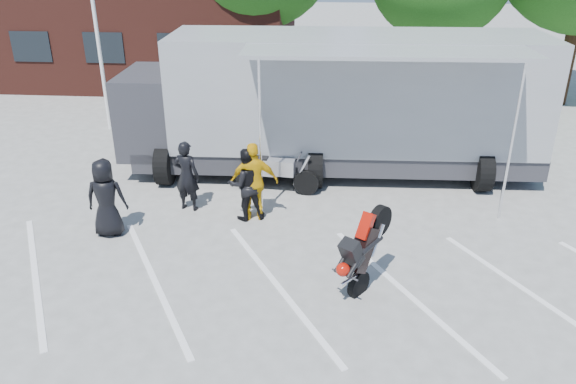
# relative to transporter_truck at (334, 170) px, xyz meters

# --- Properties ---
(ground) EXTENTS (100.00, 100.00, 0.00)m
(ground) POSITION_rel_transporter_truck_xyz_m (-1.22, -6.86, 0.00)
(ground) COLOR #A0A09B
(ground) RESTS_ON ground
(parking_bay_lines) EXTENTS (18.09, 13.33, 0.01)m
(parking_bay_lines) POSITION_rel_transporter_truck_xyz_m (-1.22, -5.86, 0.01)
(parking_bay_lines) COLOR white
(parking_bay_lines) RESTS_ON ground
(transporter_truck) EXTENTS (12.01, 6.07, 3.77)m
(transporter_truck) POSITION_rel_transporter_truck_xyz_m (0.00, 0.00, 0.00)
(transporter_truck) COLOR #92959A
(transporter_truck) RESTS_ON ground
(parked_motorcycle) EXTENTS (2.29, 0.97, 1.16)m
(parked_motorcycle) POSITION_rel_transporter_truck_xyz_m (-1.47, -1.59, 0.00)
(parked_motorcycle) COLOR silver
(parked_motorcycle) RESTS_ON ground
(stunt_bike_rider) EXTENTS (1.48, 1.64, 1.78)m
(stunt_bike_rider) POSITION_rel_transporter_truck_xyz_m (0.81, -5.53, 0.00)
(stunt_bike_rider) COLOR black
(stunt_bike_rider) RESTS_ON ground
(spectator_leather_a) EXTENTS (0.92, 0.65, 1.77)m
(spectator_leather_a) POSITION_rel_transporter_truck_xyz_m (-4.94, -4.11, 0.88)
(spectator_leather_a) COLOR black
(spectator_leather_a) RESTS_ON ground
(spectator_leather_b) EXTENTS (0.71, 0.54, 1.74)m
(spectator_leather_b) POSITION_rel_transporter_truck_xyz_m (-3.51, -2.73, 0.87)
(spectator_leather_b) COLOR black
(spectator_leather_b) RESTS_ON ground
(spectator_leather_c) EXTENTS (1.02, 0.91, 1.74)m
(spectator_leather_c) POSITION_rel_transporter_truck_xyz_m (-2.02, -3.10, 0.87)
(spectator_leather_c) COLOR black
(spectator_leather_c) RESTS_ON ground
(spectator_hivis) EXTENTS (1.16, 0.63, 1.87)m
(spectator_hivis) POSITION_rel_transporter_truck_xyz_m (-1.84, -3.11, 0.93)
(spectator_hivis) COLOR #EEB20C
(spectator_hivis) RESTS_ON ground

